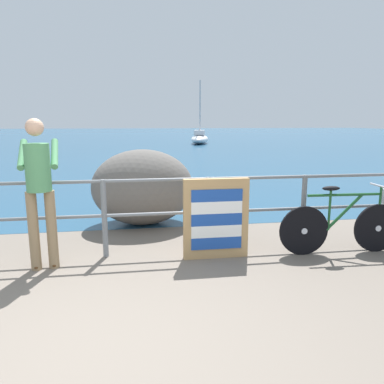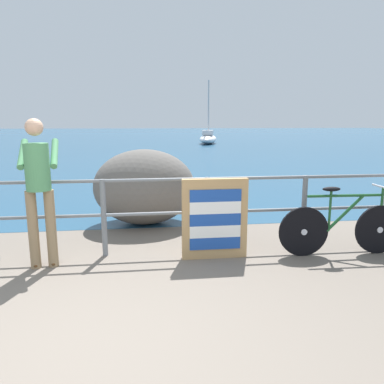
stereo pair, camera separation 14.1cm
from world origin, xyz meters
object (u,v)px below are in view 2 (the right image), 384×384
Objects in this scene: folded_deckchair_stack at (215,219)px; sailboat at (208,138)px; breakwater_boulder_main at (144,187)px; person_at_railing at (39,186)px; bicycle at (353,220)px.

sailboat is (4.07, 24.45, -0.10)m from folded_deckchair_stack.
breakwater_boulder_main is 23.23m from sailboat.
sailboat reaches higher than person_at_railing.
person_at_railing reaches higher than bicycle.
person_at_railing is 2.16m from folded_deckchair_stack.
breakwater_boulder_main is (-0.89, 1.76, 0.12)m from folded_deckchair_stack.
folded_deckchair_stack is (-1.84, 0.10, 0.06)m from bicycle.
folded_deckchair_stack is at bearing -98.23° from person_at_railing.
bicycle is 3.98m from person_at_railing.
folded_deckchair_stack is 24.79m from sailboat.
person_at_railing is at bearing 179.74° from sailboat.
folded_deckchair_stack is (2.11, 0.03, -0.47)m from person_at_railing.
folded_deckchair_stack is at bearing 178.72° from bicycle.
breakwater_boulder_main is at bearing 116.83° from folded_deckchair_stack.
folded_deckchair_stack is 1.98m from breakwater_boulder_main.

